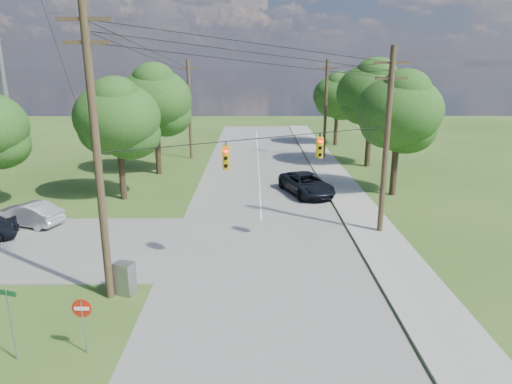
{
  "coord_description": "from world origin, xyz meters",
  "views": [
    {
      "loc": [
        1.48,
        -17.09,
        9.54
      ],
      "look_at": [
        1.62,
        5.0,
        3.32
      ],
      "focal_mm": 32.0,
      "sensor_mm": 36.0,
      "label": 1
    }
  ],
  "objects_px": {
    "pole_sw": "(97,152)",
    "car_cross_silver": "(28,214)",
    "do_not_enter_sign": "(82,313)",
    "pole_ne": "(387,140)",
    "car_main_north": "(306,184)",
    "pole_north_w": "(190,109)",
    "control_cabinet": "(125,279)",
    "pole_north_e": "(326,109)"
  },
  "relations": [
    {
      "from": "pole_north_w",
      "to": "do_not_enter_sign",
      "type": "height_order",
      "value": "pole_north_w"
    },
    {
      "from": "pole_sw",
      "to": "pole_north_w",
      "type": "distance_m",
      "value": 29.62
    },
    {
      "from": "car_main_north",
      "to": "control_cabinet",
      "type": "xyz_separation_m",
      "value": [
        -9.51,
        -15.47,
        -0.1
      ]
    },
    {
      "from": "pole_north_e",
      "to": "pole_north_w",
      "type": "distance_m",
      "value": 13.9
    },
    {
      "from": "pole_ne",
      "to": "pole_sw",
      "type": "bearing_deg",
      "value": -150.62
    },
    {
      "from": "pole_north_e",
      "to": "car_main_north",
      "type": "relative_size",
      "value": 1.75
    },
    {
      "from": "pole_north_w",
      "to": "control_cabinet",
      "type": "height_order",
      "value": "pole_north_w"
    },
    {
      "from": "pole_sw",
      "to": "do_not_enter_sign",
      "type": "distance_m",
      "value": 6.13
    },
    {
      "from": "car_cross_silver",
      "to": "car_main_north",
      "type": "height_order",
      "value": "car_main_north"
    },
    {
      "from": "pole_north_e",
      "to": "pole_north_w",
      "type": "height_order",
      "value": "same"
    },
    {
      "from": "car_cross_silver",
      "to": "control_cabinet",
      "type": "distance_m",
      "value": 11.95
    },
    {
      "from": "pole_ne",
      "to": "pole_north_e",
      "type": "relative_size",
      "value": 1.05
    },
    {
      "from": "pole_sw",
      "to": "control_cabinet",
      "type": "height_order",
      "value": "pole_sw"
    },
    {
      "from": "pole_north_e",
      "to": "car_cross_silver",
      "type": "distance_m",
      "value": 29.92
    },
    {
      "from": "car_main_north",
      "to": "control_cabinet",
      "type": "height_order",
      "value": "car_main_north"
    },
    {
      "from": "control_cabinet",
      "to": "do_not_enter_sign",
      "type": "xyz_separation_m",
      "value": [
        -0.24,
        -4.14,
        0.78
      ]
    },
    {
      "from": "pole_north_e",
      "to": "pole_north_w",
      "type": "xyz_separation_m",
      "value": [
        -13.9,
        0.0,
        0.0
      ]
    },
    {
      "from": "pole_north_e",
      "to": "pole_sw",
      "type": "bearing_deg",
      "value": -114.52
    },
    {
      "from": "pole_sw",
      "to": "pole_ne",
      "type": "relative_size",
      "value": 1.14
    },
    {
      "from": "do_not_enter_sign",
      "to": "pole_north_w",
      "type": "bearing_deg",
      "value": 93.06
    },
    {
      "from": "pole_sw",
      "to": "pole_north_e",
      "type": "relative_size",
      "value": 1.2
    },
    {
      "from": "pole_north_e",
      "to": "control_cabinet",
      "type": "xyz_separation_m",
      "value": [
        -12.91,
        -29.36,
        -4.41
      ]
    },
    {
      "from": "pole_north_e",
      "to": "car_cross_silver",
      "type": "bearing_deg",
      "value": -135.61
    },
    {
      "from": "do_not_enter_sign",
      "to": "pole_sw",
      "type": "bearing_deg",
      "value": 96.97
    },
    {
      "from": "pole_ne",
      "to": "pole_north_e",
      "type": "height_order",
      "value": "pole_ne"
    },
    {
      "from": "pole_sw",
      "to": "pole_ne",
      "type": "bearing_deg",
      "value": 29.38
    },
    {
      "from": "pole_ne",
      "to": "control_cabinet",
      "type": "xyz_separation_m",
      "value": [
        -12.91,
        -7.36,
        -4.75
      ]
    },
    {
      "from": "do_not_enter_sign",
      "to": "car_main_north",
      "type": "bearing_deg",
      "value": 65.34
    },
    {
      "from": "pole_north_w",
      "to": "control_cabinet",
      "type": "distance_m",
      "value": 29.7
    },
    {
      "from": "pole_ne",
      "to": "pole_north_e",
      "type": "distance_m",
      "value": 22.0
    },
    {
      "from": "pole_sw",
      "to": "car_cross_silver",
      "type": "xyz_separation_m",
      "value": [
        -7.65,
        8.9,
        -5.48
      ]
    },
    {
      "from": "pole_north_w",
      "to": "control_cabinet",
      "type": "xyz_separation_m",
      "value": [
        0.99,
        -29.36,
        -4.41
      ]
    },
    {
      "from": "car_main_north",
      "to": "pole_north_e",
      "type": "bearing_deg",
      "value": 57.64
    },
    {
      "from": "pole_sw",
      "to": "pole_ne",
      "type": "height_order",
      "value": "pole_sw"
    },
    {
      "from": "do_not_enter_sign",
      "to": "pole_ne",
      "type": "bearing_deg",
      "value": 42.93
    },
    {
      "from": "pole_north_w",
      "to": "car_main_north",
      "type": "xyz_separation_m",
      "value": [
        10.5,
        -13.88,
        -4.31
      ]
    },
    {
      "from": "pole_sw",
      "to": "pole_ne",
      "type": "distance_m",
      "value": 15.51
    },
    {
      "from": "car_main_north",
      "to": "do_not_enter_sign",
      "type": "bearing_deg",
      "value": -135.03
    },
    {
      "from": "pole_north_e",
      "to": "do_not_enter_sign",
      "type": "xyz_separation_m",
      "value": [
        -13.15,
        -33.49,
        -3.63
      ]
    },
    {
      "from": "car_main_north",
      "to": "do_not_enter_sign",
      "type": "relative_size",
      "value": 2.81
    },
    {
      "from": "car_cross_silver",
      "to": "car_main_north",
      "type": "xyz_separation_m",
      "value": [
        17.75,
        6.82,
        0.08
      ]
    },
    {
      "from": "pole_north_e",
      "to": "do_not_enter_sign",
      "type": "bearing_deg",
      "value": -111.43
    }
  ]
}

